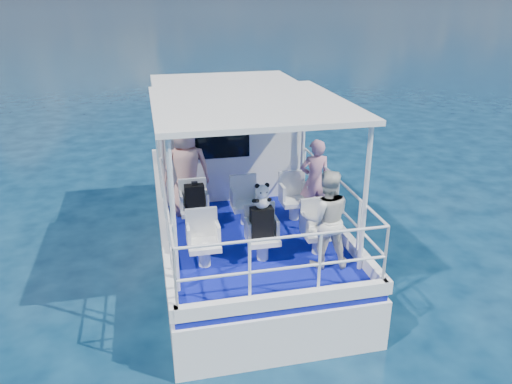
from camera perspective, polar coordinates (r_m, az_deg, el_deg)
ground at (r=9.20m, az=-0.89°, el=-9.17°), size 2000.00×2000.00×0.00m
hull at (r=10.05m, az=-2.07°, el=-6.28°), size 3.00×7.00×1.60m
deck at (r=9.68m, az=-2.13°, el=-1.85°), size 2.90×6.90×0.10m
cabin at (r=10.50m, az=-3.55°, el=6.72°), size 2.85×2.00×2.20m
canopy at (r=7.84m, az=-0.72°, el=10.06°), size 3.00×3.20×0.08m
canopy_posts at (r=8.11m, az=-0.61°, el=2.08°), size 2.77×2.97×2.20m
railings at (r=8.05m, az=-0.10°, el=-2.71°), size 2.84×3.59×1.00m
seat_port_fwd at (r=8.75m, az=-6.99°, el=-3.00°), size 0.48×0.46×0.38m
seat_center_fwd at (r=8.87m, az=-1.19°, el=-2.48°), size 0.48×0.46×0.38m
seat_stbd_fwd at (r=9.07m, az=4.39°, el=-1.95°), size 0.48×0.46×0.38m
seat_port_aft at (r=7.59m, az=-5.92°, el=-7.06°), size 0.48×0.46×0.38m
seat_center_aft at (r=7.73m, az=0.75°, el=-6.39°), size 0.48×0.46×0.38m
seat_stbd_aft at (r=7.96m, az=7.09°, el=-5.66°), size 0.48×0.46×0.38m
passenger_port_fwd at (r=9.10m, az=-7.97°, el=2.57°), size 0.65×0.47×1.74m
passenger_stbd_fwd at (r=8.92m, az=6.74°, el=1.38°), size 0.56×0.39×1.49m
passenger_stbd_aft at (r=7.40m, az=7.99°, el=-3.07°), size 0.83×0.69×1.51m
backpack_port at (r=8.56m, az=-7.03°, el=-0.59°), size 0.33×0.19×0.44m
backpack_center at (r=7.48m, az=0.65°, el=-3.61°), size 0.34×0.19×0.51m
compact_camera at (r=8.47m, az=-7.05°, el=0.98°), size 0.10×0.06×0.06m
panda at (r=7.30m, az=0.70°, el=-0.44°), size 0.25×0.21×0.39m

